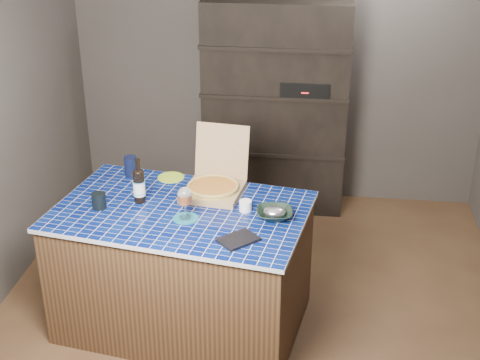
# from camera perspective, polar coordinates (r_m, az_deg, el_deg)

# --- Properties ---
(room) EXTENTS (3.50, 3.50, 3.50)m
(room) POSITION_cam_1_polar(r_m,az_deg,el_deg) (4.13, 1.43, 3.83)
(room) COLOR brown
(room) RESTS_ON ground
(shelving_unit) EXTENTS (1.20, 0.41, 1.80)m
(shelving_unit) POSITION_cam_1_polar(r_m,az_deg,el_deg) (5.68, 3.06, 6.19)
(shelving_unit) COLOR black
(shelving_unit) RESTS_ON floor
(kitchen_island) EXTENTS (1.67, 1.21, 0.84)m
(kitchen_island) POSITION_cam_1_polar(r_m,az_deg,el_deg) (4.34, -4.87, -7.41)
(kitchen_island) COLOR #4E341E
(kitchen_island) RESTS_ON floor
(pizza_box) EXTENTS (0.41, 0.48, 0.39)m
(pizza_box) POSITION_cam_1_polar(r_m,az_deg,el_deg) (4.29, -2.23, -0.43)
(pizza_box) COLOR #A18353
(pizza_box) RESTS_ON kitchen_island
(mead_bottle) EXTENTS (0.08, 0.08, 0.29)m
(mead_bottle) POSITION_cam_1_polar(r_m,az_deg,el_deg) (4.20, -8.61, -0.44)
(mead_bottle) COLOR black
(mead_bottle) RESTS_ON kitchen_island
(teal_trivet) EXTENTS (0.15, 0.15, 0.01)m
(teal_trivet) POSITION_cam_1_polar(r_m,az_deg,el_deg) (4.02, -4.66, -3.27)
(teal_trivet) COLOR #166177
(teal_trivet) RESTS_ON kitchen_island
(wine_glass) EXTENTS (0.09, 0.09, 0.20)m
(wine_glass) POSITION_cam_1_polar(r_m,az_deg,el_deg) (3.95, -4.73, -1.48)
(wine_glass) COLOR white
(wine_glass) RESTS_ON teal_trivet
(tumbler) EXTENTS (0.09, 0.09, 0.10)m
(tumbler) POSITION_cam_1_polar(r_m,az_deg,el_deg) (4.20, -11.95, -1.74)
(tumbler) COLOR black
(tumbler) RESTS_ON kitchen_island
(dvd_case) EXTENTS (0.26, 0.26, 0.02)m
(dvd_case) POSITION_cam_1_polar(r_m,az_deg,el_deg) (3.77, -0.14, -5.12)
(dvd_case) COLOR black
(dvd_case) RESTS_ON kitchen_island
(bowl) EXTENTS (0.24, 0.24, 0.05)m
(bowl) POSITION_cam_1_polar(r_m,az_deg,el_deg) (4.01, 2.97, -2.90)
(bowl) COLOR black
(bowl) RESTS_ON kitchen_island
(foil_contents) EXTENTS (0.14, 0.11, 0.06)m
(foil_contents) POSITION_cam_1_polar(r_m,az_deg,el_deg) (4.00, 2.97, -2.73)
(foil_contents) COLOR silver
(foil_contents) RESTS_ON bowl
(white_jar) EXTENTS (0.08, 0.08, 0.07)m
(white_jar) POSITION_cam_1_polar(r_m,az_deg,el_deg) (4.08, 0.47, -2.21)
(white_jar) COLOR white
(white_jar) RESTS_ON kitchen_island
(navy_cup) EXTENTS (0.09, 0.09, 0.14)m
(navy_cup) POSITION_cam_1_polar(r_m,az_deg,el_deg) (4.59, -9.31, 1.17)
(navy_cup) COLOR black
(navy_cup) RESTS_ON kitchen_island
(green_trivet) EXTENTS (0.18, 0.18, 0.01)m
(green_trivet) POSITION_cam_1_polar(r_m,az_deg,el_deg) (4.54, -5.91, 0.23)
(green_trivet) COLOR #9EC72A
(green_trivet) RESTS_ON kitchen_island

